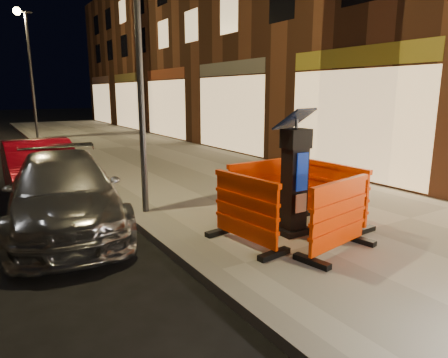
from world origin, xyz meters
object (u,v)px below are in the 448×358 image
barrier_kerbside (246,211)px  barrier_bldgside (335,194)px  barrier_front (339,217)px  parking_kiosk (295,176)px  barrier_back (258,190)px  car_silver (67,227)px  car_red (44,198)px

barrier_kerbside → barrier_bldgside: (1.90, 0.00, 0.00)m
barrier_front → parking_kiosk: bearing=79.6°
parking_kiosk → barrier_back: (0.00, 0.95, -0.42)m
barrier_back → car_silver: barrier_back is taller
barrier_front → car_silver: (-3.02, 3.68, -0.68)m
barrier_bldgside → car_silver: (-3.97, 2.73, -0.68)m
barrier_back → barrier_kerbside: (-0.95, -0.95, 0.00)m
barrier_kerbside → barrier_back: bearing=-52.4°
barrier_back → car_red: barrier_back is taller
barrier_bldgside → car_silver: 4.87m
barrier_kerbside → car_silver: 3.49m
barrier_bldgside → car_red: barrier_bldgside is taller
barrier_front → barrier_back: same height
barrier_bldgside → barrier_kerbside: bearing=86.6°
car_silver → barrier_bldgside: bearing=-26.9°
parking_kiosk → barrier_bldgside: (0.95, 0.00, -0.42)m
barrier_bldgside → barrier_front: bearing=131.6°
barrier_front → car_red: (-3.07, 6.12, -0.68)m
barrier_back → car_silver: 3.57m
barrier_back → car_red: bearing=123.7°
parking_kiosk → car_silver: size_ratio=0.42×
parking_kiosk → car_silver: bearing=132.6°
barrier_kerbside → parking_kiosk: bearing=-97.4°
parking_kiosk → car_red: parking_kiosk is taller
barrier_bldgside → car_red: (-4.02, 5.17, -0.68)m
barrier_kerbside → car_red: (-2.12, 5.17, -0.68)m
barrier_back → barrier_bldgside: same height
barrier_front → barrier_bldgside: 1.34m
car_silver → barrier_back: bearing=-22.9°
parking_kiosk → car_red: 6.11m
barrier_front → car_silver: size_ratio=0.30×
barrier_kerbside → car_silver: barrier_kerbside is taller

